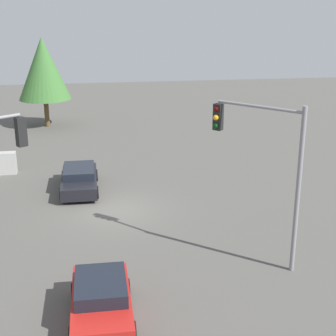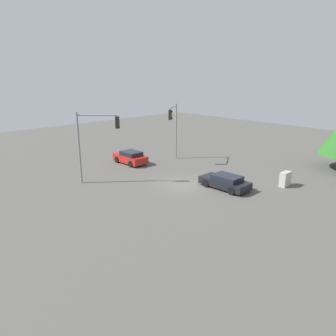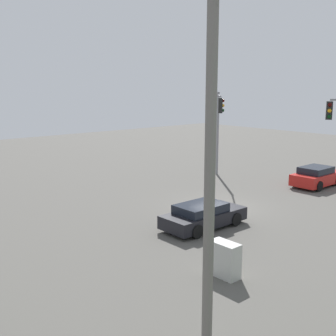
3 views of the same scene
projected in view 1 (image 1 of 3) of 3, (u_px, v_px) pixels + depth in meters
ground_plane at (115, 210)px, 25.55m from camera, size 80.00×80.00×0.00m
sedan_dark at (79, 179)px, 28.09m from camera, size 2.00×4.45×1.24m
sedan_red at (101, 302)px, 16.67m from camera, size 2.01×4.05×1.41m
traffic_signal_cross at (265, 155)px, 19.38m from camera, size 2.80×2.83×6.46m
electrical_cabinet at (6, 163)px, 30.61m from camera, size 1.15×0.59×1.32m
tree_far at (43, 68)px, 40.53m from camera, size 4.12×4.12×7.13m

